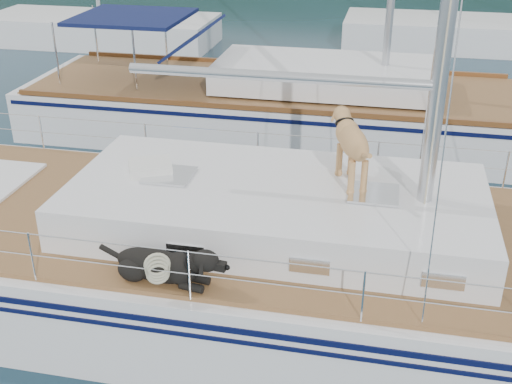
# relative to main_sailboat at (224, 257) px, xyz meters

# --- Properties ---
(ground) EXTENTS (120.00, 120.00, 0.00)m
(ground) POSITION_rel_main_sailboat_xyz_m (-0.10, 0.00, -0.68)
(ground) COLOR black
(ground) RESTS_ON ground
(main_sailboat) EXTENTS (12.00, 3.80, 14.01)m
(main_sailboat) POSITION_rel_main_sailboat_xyz_m (0.00, 0.00, 0.00)
(main_sailboat) COLOR silver
(main_sailboat) RESTS_ON ground
(neighbor_sailboat) EXTENTS (11.00, 3.50, 13.30)m
(neighbor_sailboat) POSITION_rel_main_sailboat_xyz_m (-0.43, 6.47, -0.05)
(neighbor_sailboat) COLOR silver
(neighbor_sailboat) RESTS_ON ground
(bg_boat_west) EXTENTS (8.00, 3.00, 11.65)m
(bg_boat_west) POSITION_rel_main_sailboat_xyz_m (-8.10, 14.00, -0.23)
(bg_boat_west) COLOR silver
(bg_boat_west) RESTS_ON ground
(bg_boat_center) EXTENTS (7.20, 3.00, 11.65)m
(bg_boat_center) POSITION_rel_main_sailboat_xyz_m (3.90, 16.00, -0.22)
(bg_boat_center) COLOR silver
(bg_boat_center) RESTS_ON ground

